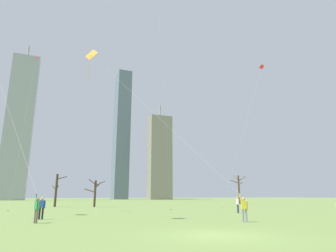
% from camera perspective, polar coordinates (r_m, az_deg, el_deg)
% --- Properties ---
extents(ground_plane, '(400.00, 400.00, 0.00)m').
position_cam_1_polar(ground_plane, '(13.94, 9.82, -20.66)').
color(ground_plane, olive).
extents(kite_flyer_midfield_right_yellow, '(8.20, 9.06, 20.33)m').
position_cam_1_polar(kite_flyer_midfield_right_yellow, '(23.80, -28.18, -2.16)').
color(kite_flyer_midfield_right_yellow, '#726656').
rests_on(kite_flyer_midfield_right_yellow, ground).
extents(kite_flyer_foreground_left_orange, '(10.90, 5.55, 13.32)m').
position_cam_1_polar(kite_flyer_foreground_left_orange, '(20.61, 7.81, -8.84)').
color(kite_flyer_foreground_left_orange, gray).
rests_on(kite_flyer_foreground_left_orange, ground).
extents(bystander_far_off_by_trees, '(0.30, 0.49, 1.62)m').
position_cam_1_polar(bystander_far_off_by_trees, '(31.30, 13.71, -14.83)').
color(bystander_far_off_by_trees, '#33384C').
rests_on(bystander_far_off_by_trees, ground).
extents(bystander_watching_nearby, '(0.50, 0.28, 1.62)m').
position_cam_1_polar(bystander_watching_nearby, '(24.42, -23.85, -14.51)').
color(bystander_watching_nearby, black).
rests_on(bystander_watching_nearby, ground).
extents(distant_kite_drifting_right_white, '(4.59, 5.83, 28.79)m').
position_cam_1_polar(distant_kite_drifting_right_white, '(38.27, -1.91, 22.09)').
color(distant_kite_drifting_right_white, white).
rests_on(distant_kite_drifting_right_white, ground).
extents(distant_kite_drifting_left_green, '(3.31, 2.64, 26.03)m').
position_cam_1_polar(distant_kite_drifting_left_green, '(40.52, -29.65, 20.77)').
color(distant_kite_drifting_left_green, green).
rests_on(distant_kite_drifting_left_green, ground).
extents(distant_kite_low_near_trees_red, '(6.39, 3.90, 21.67)m').
position_cam_1_polar(distant_kite_low_near_trees_red, '(46.59, 17.24, 7.80)').
color(distant_kite_low_near_trees_red, red).
rests_on(distant_kite_low_near_trees_red, ground).
extents(distant_kite_high_overhead_pink, '(0.84, 6.03, 22.46)m').
position_cam_1_polar(distant_kite_high_overhead_pink, '(46.96, -25.25, 8.96)').
color(distant_kite_high_overhead_pink, pink).
rests_on(distant_kite_high_overhead_pink, ground).
extents(bare_tree_far_right_edge, '(3.01, 2.46, 4.29)m').
position_cam_1_polar(bare_tree_far_right_edge, '(47.80, -14.35, -12.60)').
color(bare_tree_far_right_edge, '#423326').
rests_on(bare_tree_far_right_edge, ground).
extents(bare_tree_rightmost, '(3.16, 2.79, 5.93)m').
position_cam_1_polar(bare_tree_rightmost, '(63.19, 13.91, -11.92)').
color(bare_tree_rightmost, '#4C3828').
rests_on(bare_tree_rightmost, ground).
extents(bare_tree_left_of_center, '(2.17, 2.36, 5.09)m').
position_cam_1_polar(bare_tree_left_of_center, '(49.88, -21.34, -11.67)').
color(bare_tree_left_of_center, '#423326').
rests_on(bare_tree_left_of_center, ground).
extents(skyline_squat_block, '(10.11, 6.29, 43.23)m').
position_cam_1_polar(skyline_squat_block, '(130.69, -1.68, -6.14)').
color(skyline_squat_block, gray).
rests_on(skyline_squat_block, ground).
extents(skyline_mid_tower_left, '(6.62, 9.82, 62.89)m').
position_cam_1_polar(skyline_mid_tower_left, '(142.52, -9.25, -1.45)').
color(skyline_mid_tower_left, slate).
rests_on(skyline_mid_tower_left, ground).
extents(skyline_short_annex, '(10.13, 5.09, 63.88)m').
position_cam_1_polar(skyline_short_annex, '(128.69, -27.52, 0.30)').
color(skyline_short_annex, '#9EA3AD').
rests_on(skyline_short_annex, ground).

